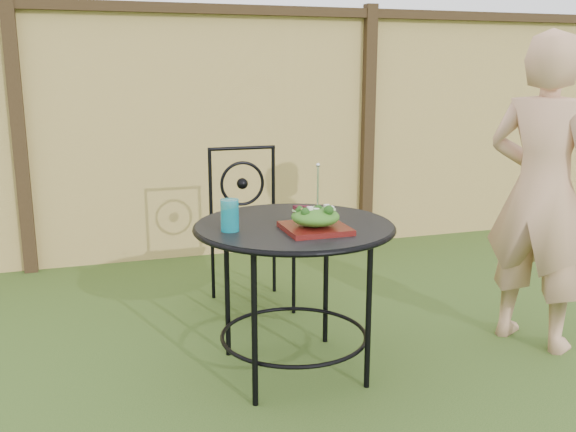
# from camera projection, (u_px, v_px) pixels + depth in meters

# --- Properties ---
(ground) EXTENTS (60.00, 60.00, 0.00)m
(ground) POSITION_uv_depth(u_px,v_px,m) (301.00, 380.00, 2.98)
(ground) COLOR #234215
(ground) RESTS_ON ground
(fence) EXTENTS (8.00, 0.12, 1.90)m
(fence) POSITION_uv_depth(u_px,v_px,m) (207.00, 132.00, 4.80)
(fence) COLOR #ECD074
(fence) RESTS_ON ground
(patio_table) EXTENTS (0.92, 0.92, 0.72)m
(patio_table) POSITION_uv_depth(u_px,v_px,m) (294.00, 253.00, 2.95)
(patio_table) COLOR black
(patio_table) RESTS_ON ground
(patio_chair) EXTENTS (0.46, 0.46, 0.95)m
(patio_chair) POSITION_uv_depth(u_px,v_px,m) (249.00, 223.00, 3.87)
(patio_chair) COLOR black
(patio_chair) RESTS_ON ground
(diner) EXTENTS (0.61, 0.69, 1.60)m
(diner) POSITION_uv_depth(u_px,v_px,m) (542.00, 193.00, 3.24)
(diner) COLOR tan
(diner) RESTS_ON ground
(salad_plate) EXTENTS (0.27, 0.27, 0.02)m
(salad_plate) POSITION_uv_depth(u_px,v_px,m) (315.00, 228.00, 2.79)
(salad_plate) COLOR #3E0D08
(salad_plate) RESTS_ON patio_table
(salad) EXTENTS (0.21, 0.21, 0.08)m
(salad) POSITION_uv_depth(u_px,v_px,m) (315.00, 217.00, 2.78)
(salad) COLOR #235614
(salad) RESTS_ON salad_plate
(fork) EXTENTS (0.01, 0.01, 0.18)m
(fork) POSITION_uv_depth(u_px,v_px,m) (318.00, 187.00, 2.75)
(fork) COLOR silver
(fork) RESTS_ON salad
(drinking_glass) EXTENTS (0.08, 0.08, 0.14)m
(drinking_glass) POSITION_uv_depth(u_px,v_px,m) (230.00, 215.00, 2.77)
(drinking_glass) COLOR #0C7E91
(drinking_glass) RESTS_ON patio_table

